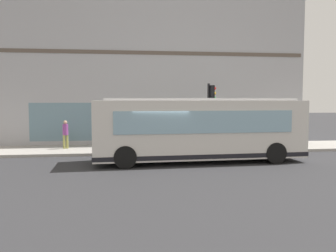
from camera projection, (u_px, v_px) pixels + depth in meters
name	position (u px, v px, depth m)	size (l,w,h in m)	color
ground	(159.00, 163.00, 16.52)	(120.00, 120.00, 0.00)	#2D2D30
sidewalk_curb	(151.00, 149.00, 20.97)	(3.81, 40.00, 0.15)	#9E9991
building_corner	(143.00, 68.00, 27.18)	(9.61, 21.14, 10.88)	#A8A8AD
city_bus_nearside	(199.00, 130.00, 16.92)	(2.94, 10.13, 3.07)	silver
traffic_light_near_corner	(211.00, 104.00, 19.77)	(0.32, 0.49, 3.75)	black
fire_hydrant	(169.00, 143.00, 20.23)	(0.35, 0.35, 0.74)	gold
pedestrian_near_hydrant	(65.00, 133.00, 20.44)	(0.32, 0.32, 1.64)	#99994C
pedestrian_by_light_pole	(154.00, 129.00, 21.91)	(0.32, 0.32, 1.78)	black
pedestrian_walking_along_curb	(114.00, 129.00, 21.73)	(0.32, 0.32, 1.82)	silver
newspaper_vending_box	(179.00, 138.00, 22.21)	(0.44, 0.43, 0.90)	#263F99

